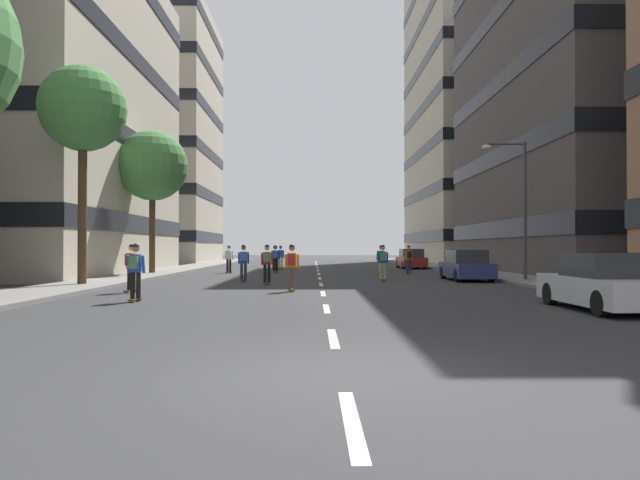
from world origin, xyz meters
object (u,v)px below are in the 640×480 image
at_px(parked_car_near, 466,266).
at_px(streetlamp_right, 517,195).
at_px(parked_car_mid, 604,284).
at_px(parked_car_far, 411,259).
at_px(skater_2, 229,258).
at_px(skater_4, 280,256).
at_px(skater_0, 276,257).
at_px(skater_8, 381,258).
at_px(skater_3, 275,257).
at_px(street_tree_mid, 83,110).
at_px(skater_5, 135,268).
at_px(skater_7, 292,264).
at_px(street_tree_far, 152,166).
at_px(skater_10, 409,257).
at_px(skater_6, 267,262).
at_px(skater_11, 131,265).
at_px(skater_9, 383,260).
at_px(skater_1, 243,261).

xyz_separation_m(parked_car_near, streetlamp_right, (2.02, -1.53, 3.44)).
bearing_deg(parked_car_near, parked_car_mid, -90.00).
bearing_deg(parked_car_far, skater_2, -149.03).
bearing_deg(skater_4, skater_0, -90.03).
bearing_deg(skater_8, skater_2, 171.63).
bearing_deg(skater_3, skater_2, -135.22).
height_order(street_tree_mid, skater_5, street_tree_mid).
height_order(skater_0, skater_2, same).
distance_m(parked_car_near, skater_7, 10.92).
bearing_deg(streetlamp_right, street_tree_far, 158.95).
bearing_deg(parked_car_near, streetlamp_right, -37.13).
xyz_separation_m(parked_car_near, parked_car_mid, (0.00, -13.48, 0.00)).
distance_m(parked_car_near, skater_2, 15.34).
distance_m(skater_8, skater_10, 1.89).
relative_size(parked_car_far, skater_6, 2.47).
distance_m(parked_car_near, parked_car_mid, 13.48).
height_order(skater_10, skater_11, same).
relative_size(streetlamp_right, skater_11, 3.65).
height_order(skater_4, skater_10, same).
bearing_deg(skater_6, parked_car_far, 62.94).
bearing_deg(street_tree_far, streetlamp_right, -21.05).
relative_size(parked_car_mid, streetlamp_right, 0.68).
distance_m(parked_car_near, skater_0, 13.10).
height_order(parked_car_far, skater_3, skater_3).
relative_size(skater_3, skater_7, 1.00).
bearing_deg(skater_2, skater_10, -4.30).
xyz_separation_m(skater_4, skater_7, (1.59, -20.78, 0.03)).
distance_m(skater_0, skater_10, 8.47).
height_order(skater_7, skater_10, same).
xyz_separation_m(parked_car_far, streetlamp_right, (2.02, -17.47, 3.44)).
distance_m(skater_0, skater_2, 2.98).
xyz_separation_m(parked_car_near, skater_3, (-10.26, 10.85, 0.29)).
xyz_separation_m(parked_car_mid, skater_8, (-3.45, 20.21, 0.29)).
bearing_deg(skater_6, skater_0, 91.76).
bearing_deg(skater_5, street_tree_mid, 123.17).
xyz_separation_m(parked_car_near, skater_6, (-9.68, -3.02, 0.32)).
relative_size(parked_car_mid, skater_9, 2.47).
xyz_separation_m(skater_0, skater_6, (0.35, -11.44, 0.00)).
relative_size(skater_8, skater_11, 1.00).
height_order(parked_car_near, parked_car_far, same).
height_order(parked_car_mid, skater_8, skater_8).
bearing_deg(skater_0, skater_5, -98.93).
distance_m(streetlamp_right, skater_4, 19.80).
bearing_deg(streetlamp_right, skater_3, 134.77).
bearing_deg(street_tree_far, skater_10, 5.12).
distance_m(skater_3, skater_9, 12.69).
bearing_deg(skater_9, skater_3, 118.56).
height_order(parked_car_far, skater_0, skater_0).
xyz_separation_m(skater_1, skater_7, (2.53, -5.92, 0.00)).
relative_size(skater_6, skater_8, 1.00).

